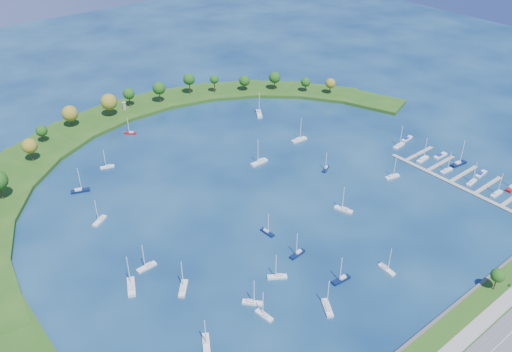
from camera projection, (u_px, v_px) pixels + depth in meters
ground at (255, 191)px, 249.38m from camera, size 700.00×700.00×0.00m
breakwater at (117, 180)px, 255.86m from camera, size 286.74×247.64×2.00m
breakwater_trees at (121, 119)px, 290.77m from camera, size 234.92×93.98×14.46m
harbor_tower at (124, 106)px, 320.92m from camera, size 2.60×2.60×4.51m
dock_system at (470, 182)px, 255.06m from camera, size 24.28×82.00×1.60m
moored_boat_0 at (264, 315)px, 182.51m from camera, size 2.89×7.51×10.77m
moored_boat_1 at (387, 269)px, 202.30m from camera, size 2.90×7.73×11.10m
moored_boat_2 at (100, 220)px, 228.58m from camera, size 7.91×6.00×11.62m
moored_boat_3 at (267, 232)px, 221.75m from camera, size 2.30×7.01×10.16m
moored_boat_4 at (299, 139)px, 291.28m from camera, size 9.43×3.49×13.55m
moored_boat_5 at (206, 342)px, 172.30m from camera, size 6.09×8.12×11.90m
moored_boat_6 at (107, 166)px, 267.00m from camera, size 7.18×3.95×10.16m
moored_boat_7 at (259, 113)px, 319.51m from camera, size 8.04×10.15×15.08m
moored_boat_8 at (259, 162)px, 270.55m from camera, size 9.69×2.94×14.15m
moored_boat_9 at (183, 288)px, 193.50m from camera, size 7.53×8.10×12.72m
moored_boat_10 at (326, 168)px, 265.42m from camera, size 6.89×4.80×9.96m
moored_boat_11 at (341, 279)px, 197.55m from camera, size 8.02×2.94×11.54m
moored_boat_12 at (327, 307)px, 185.37m from camera, size 6.43×8.59×12.59m
moored_boat_13 at (80, 190)px, 248.36m from camera, size 9.00×5.40×12.80m
moored_boat_14 at (147, 266)px, 203.48m from camera, size 8.02×2.43×11.70m
moored_boat_15 at (252, 302)px, 187.61m from camera, size 6.42×7.04×10.97m
moored_boat_16 at (297, 253)px, 210.02m from camera, size 7.65×2.81×11.01m
moored_boat_17 at (344, 209)px, 235.44m from camera, size 4.78×8.76×12.40m
moored_boat_18 at (131, 286)px, 194.09m from camera, size 6.63×10.04×14.40m
moored_boat_19 at (130, 132)px, 298.40m from camera, size 5.94×6.13×9.81m
moored_boat_20 at (277, 276)px, 198.89m from camera, size 7.37×5.93×11.00m
moored_boat_21 at (392, 176)px, 258.98m from camera, size 8.02×3.80×11.37m
docked_boat_2 at (497, 193)px, 246.19m from camera, size 7.86×2.24×11.54m
docked_boat_3 at (512, 187)px, 250.53m from camera, size 9.27×3.22×13.38m
docked_boat_4 at (472, 182)px, 254.64m from camera, size 7.77×2.87×11.17m
docked_boat_5 at (481, 174)px, 261.23m from camera, size 8.49×2.86×1.71m
docked_boat_6 at (446, 170)px, 263.85m from camera, size 7.74×2.92×11.11m
docked_boat_7 at (459, 163)px, 269.32m from camera, size 9.66×3.96×13.78m
docked_boat_8 at (423, 159)px, 273.09m from camera, size 8.89×3.15×12.81m
docked_boat_9 at (440, 156)px, 276.55m from camera, size 8.89×2.73×1.80m
docked_boat_10 at (399, 145)px, 285.55m from camera, size 8.52×3.07×12.27m
docked_boat_11 at (407, 139)px, 292.47m from camera, size 8.47×3.10×1.69m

